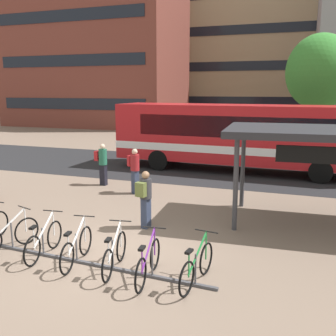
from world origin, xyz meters
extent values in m
plane|color=#7A6656|center=(0.00, 0.00, 0.00)|extent=(200.00, 200.00, 0.00)
cube|color=#232326|center=(0.00, 10.69, 0.00)|extent=(80.00, 7.20, 0.01)
cube|color=red|center=(1.39, 10.69, 1.85)|extent=(12.08, 2.97, 2.70)
cube|color=white|center=(1.39, 10.69, 1.20)|extent=(12.10, 2.99, 0.36)
cube|color=black|center=(-4.05, 10.88, 2.98)|extent=(1.08, 2.33, 0.40)
cube|color=black|center=(-4.58, 10.90, 2.12)|extent=(0.16, 2.19, 1.40)
cube|color=black|center=(1.65, 9.43, 2.25)|extent=(9.84, 0.41, 0.97)
cube|color=black|center=(1.74, 11.92, 2.25)|extent=(9.84, 0.41, 0.97)
cylinder|color=black|center=(-2.36, 9.66, 0.50)|extent=(1.01, 0.34, 1.00)
cylinder|color=black|center=(-2.28, 11.97, 0.50)|extent=(1.01, 0.34, 1.00)
cylinder|color=black|center=(5.07, 9.40, 0.50)|extent=(1.01, 0.34, 1.00)
cylinder|color=black|center=(5.15, 11.71, 0.50)|extent=(1.01, 0.34, 1.00)
cube|color=#47474C|center=(-1.01, -0.60, 0.03)|extent=(7.66, 0.52, 0.06)
cylinder|color=#47474C|center=(-2.44, -0.51, 0.35)|extent=(0.04, 0.04, 0.70)
cylinder|color=#47474C|center=(-1.49, -0.57, 0.35)|extent=(0.04, 0.04, 0.70)
cylinder|color=#47474C|center=(-0.53, -0.62, 0.35)|extent=(0.04, 0.04, 0.70)
cylinder|color=#47474C|center=(0.43, -0.68, 0.35)|extent=(0.04, 0.04, 0.70)
cylinder|color=#47474C|center=(1.39, -0.73, 0.35)|extent=(0.04, 0.04, 0.70)
cylinder|color=#47474C|center=(2.34, -0.79, 0.35)|extent=(0.04, 0.04, 0.70)
torus|color=black|center=(-2.34, -0.10, 0.35)|extent=(0.25, 0.69, 0.70)
cube|color=silver|center=(-2.48, -0.56, 0.67)|extent=(0.30, 0.89, 0.58)
cylinder|color=silver|center=(-2.34, -0.11, 0.67)|extent=(0.04, 0.04, 0.65)
cylinder|color=black|center=(-2.34, -0.11, 0.98)|extent=(0.50, 0.18, 0.03)
torus|color=black|center=(-1.50, -0.08, 0.35)|extent=(0.13, 0.70, 0.70)
torus|color=black|center=(-1.38, -1.09, 0.35)|extent=(0.13, 0.70, 0.70)
cube|color=silver|center=(-1.44, -0.57, 0.67)|extent=(0.14, 0.92, 0.58)
cylinder|color=silver|center=(-1.39, -0.99, 0.62)|extent=(0.03, 0.03, 0.55)
cube|color=black|center=(-1.39, -0.99, 0.88)|extent=(0.13, 0.23, 0.05)
cylinder|color=silver|center=(-1.50, -0.10, 0.67)|extent=(0.04, 0.04, 0.65)
cylinder|color=black|center=(-1.50, -0.10, 0.98)|extent=(0.52, 0.09, 0.03)
torus|color=black|center=(-0.56, -0.17, 0.35)|extent=(0.15, 0.70, 0.70)
torus|color=black|center=(-0.41, -1.18, 0.35)|extent=(0.15, 0.70, 0.70)
cube|color=silver|center=(-0.49, -0.65, 0.67)|extent=(0.17, 0.91, 0.58)
cylinder|color=silver|center=(-0.43, -1.08, 0.62)|extent=(0.03, 0.03, 0.55)
cube|color=black|center=(-0.43, -1.08, 0.88)|extent=(0.13, 0.23, 0.05)
cylinder|color=silver|center=(-0.56, -0.19, 0.67)|extent=(0.04, 0.04, 0.65)
cylinder|color=black|center=(-0.56, -0.19, 0.98)|extent=(0.52, 0.10, 0.03)
torus|color=black|center=(0.40, -0.19, 0.35)|extent=(0.16, 0.70, 0.70)
torus|color=black|center=(0.57, -1.19, 0.35)|extent=(0.16, 0.70, 0.70)
cube|color=silver|center=(0.48, -0.67, 0.67)|extent=(0.19, 0.91, 0.58)
cylinder|color=silver|center=(0.55, -1.10, 0.62)|extent=(0.03, 0.03, 0.55)
cube|color=black|center=(0.55, -1.10, 0.88)|extent=(0.14, 0.23, 0.05)
cylinder|color=silver|center=(0.40, -0.21, 0.67)|extent=(0.04, 0.04, 0.65)
cylinder|color=black|center=(0.40, -0.21, 0.98)|extent=(0.52, 0.12, 0.03)
torus|color=black|center=(1.30, -0.34, 0.35)|extent=(0.11, 0.71, 0.70)
torus|color=black|center=(1.39, -1.36, 0.35)|extent=(0.11, 0.71, 0.70)
cube|color=#702893|center=(1.34, -0.83, 0.67)|extent=(0.11, 0.92, 0.58)
cylinder|color=#702893|center=(1.38, -1.26, 0.62)|extent=(0.03, 0.03, 0.55)
cube|color=black|center=(1.38, -1.26, 0.88)|extent=(0.12, 0.23, 0.05)
cylinder|color=#702893|center=(1.30, -0.36, 0.67)|extent=(0.03, 0.03, 0.65)
cylinder|color=black|center=(1.30, -0.36, 0.98)|extent=(0.52, 0.07, 0.03)
torus|color=black|center=(2.42, -0.19, 0.35)|extent=(0.14, 0.70, 0.70)
torus|color=black|center=(2.28, -1.20, 0.35)|extent=(0.14, 0.70, 0.70)
cube|color=#1E7F38|center=(2.35, -0.67, 0.67)|extent=(0.16, 0.92, 0.58)
cylinder|color=#1E7F38|center=(2.29, -1.10, 0.62)|extent=(0.03, 0.03, 0.55)
cube|color=black|center=(2.29, -1.10, 0.88)|extent=(0.13, 0.23, 0.05)
cylinder|color=#1E7F38|center=(2.41, -0.21, 0.67)|extent=(0.04, 0.04, 0.65)
cylinder|color=black|center=(2.41, -0.21, 0.98)|extent=(0.52, 0.10, 0.03)
cylinder|color=#38383D|center=(2.55, 2.66, 1.32)|extent=(0.15, 0.15, 2.63)
cylinder|color=#38383D|center=(2.41, 5.01, 1.32)|extent=(0.15, 0.15, 2.63)
cube|color=black|center=(-3.47, 6.07, 0.44)|extent=(0.29, 0.24, 0.87)
cylinder|color=#23664C|center=(-3.47, 6.07, 1.19)|extent=(0.39, 0.39, 0.64)
sphere|color=beige|center=(-3.47, 6.07, 1.62)|extent=(0.22, 0.22, 0.22)
cube|color=#B21E23|center=(-3.72, 6.11, 1.22)|extent=(0.22, 0.31, 0.40)
cube|color=#2D3851|center=(0.12, 2.01, 0.44)|extent=(0.24, 0.29, 0.89)
cylinder|color=#333338|center=(0.12, 2.01, 1.17)|extent=(0.39, 0.39, 0.56)
sphere|color=#936B4C|center=(0.12, 2.01, 1.56)|extent=(0.22, 0.22, 0.22)
cube|color=#56602D|center=(0.08, 1.75, 1.20)|extent=(0.30, 0.22, 0.40)
cube|color=#2D3851|center=(-1.68, 5.29, 0.45)|extent=(0.33, 0.31, 0.91)
cylinder|color=maroon|center=(-1.68, 5.29, 1.21)|extent=(0.47, 0.47, 0.61)
sphere|color=beige|center=(-1.68, 5.29, 1.63)|extent=(0.22, 0.22, 0.22)
cube|color=#B21E23|center=(-1.89, 5.44, 1.24)|extent=(0.31, 0.33, 0.40)
cylinder|color=brown|center=(5.00, 17.37, 1.53)|extent=(0.32, 0.32, 3.06)
ellipsoid|color=#388433|center=(5.00, 17.37, 4.94)|extent=(3.95, 3.95, 4.43)
cube|color=brown|center=(-17.63, 31.02, 8.33)|extent=(18.20, 10.66, 16.65)
cube|color=black|center=(-17.63, 25.66, 2.50)|extent=(16.02, 0.06, 1.10)
cube|color=black|center=(-17.63, 25.66, 6.66)|extent=(16.02, 0.06, 1.10)
cube|color=black|center=(-17.63, 25.66, 10.82)|extent=(16.02, 0.06, 1.10)
cube|color=tan|center=(-2.05, 45.03, 8.30)|extent=(18.91, 10.45, 16.61)
cube|color=black|center=(-2.05, 39.78, 2.49)|extent=(16.64, 0.06, 1.10)
cube|color=black|center=(-2.05, 39.78, 6.64)|extent=(16.64, 0.06, 1.10)
cube|color=black|center=(-2.05, 39.78, 10.79)|extent=(16.64, 0.06, 1.10)
camera|label=1|loc=(4.16, -7.71, 3.93)|focal=40.97mm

